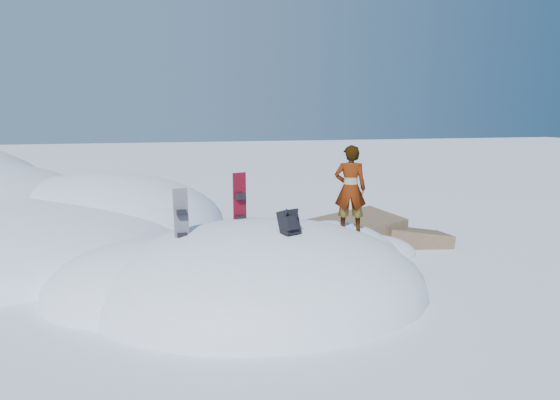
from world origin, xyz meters
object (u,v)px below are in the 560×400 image
object	(u,v)px
snowboard_red	(240,210)
backpack	(289,223)
person	(350,189)
snowboard_dark	(182,227)

from	to	relation	value
snowboard_red	backpack	bearing A→B (deg)	-88.04
snowboard_red	person	xyz separation A→B (m)	(2.34, -0.51, 0.45)
snowboard_dark	backpack	world-z (taller)	snowboard_dark
backpack	person	world-z (taller)	person
backpack	snowboard_dark	bearing A→B (deg)	134.33
person	snowboard_red	bearing A→B (deg)	7.73
snowboard_red	backpack	xyz separation A→B (m)	(0.62, -1.66, 0.01)
snowboard_dark	person	world-z (taller)	person
backpack	person	xyz separation A→B (m)	(1.73, 1.15, 0.43)
snowboard_red	backpack	size ratio (longest dim) A/B	2.92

